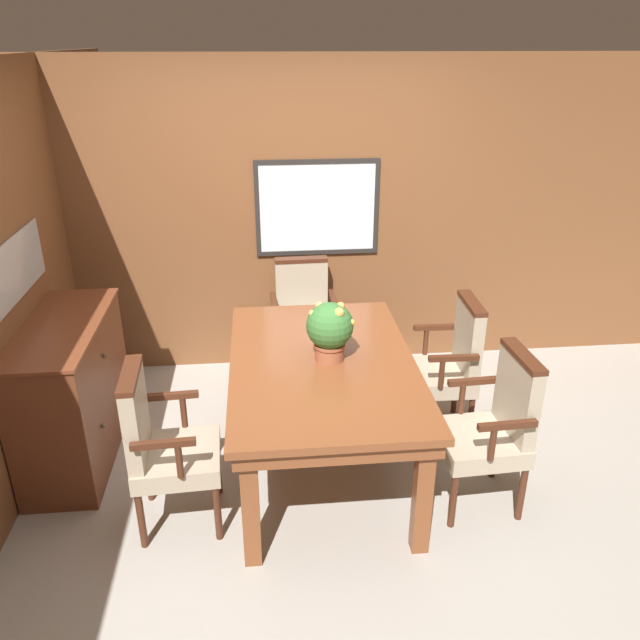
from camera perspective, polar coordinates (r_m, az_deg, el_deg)
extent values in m
plane|color=#A39E93|center=(4.01, -1.38, -14.89)|extent=(14.00, 14.00, 0.00)
cube|color=brown|center=(4.98, -3.08, 9.06)|extent=(7.20, 0.06, 2.45)
cube|color=white|center=(4.93, -0.25, 10.20)|extent=(0.90, 0.01, 0.68)
cube|color=#282623|center=(4.85, -0.25, 14.29)|extent=(0.97, 0.02, 0.04)
cube|color=#282623|center=(5.02, -0.24, 6.23)|extent=(0.97, 0.02, 0.03)
cube|color=#282623|center=(4.90, -5.75, 10.01)|extent=(0.04, 0.02, 0.68)
cube|color=#282623|center=(4.99, 5.17, 10.28)|extent=(0.03, 0.02, 0.68)
cube|color=#B2BCC1|center=(4.07, -26.46, 3.83)|extent=(0.01, 1.11, 0.36)
cube|color=brown|center=(3.32, -6.37, -16.54)|extent=(0.09, 0.09, 0.73)
cube|color=brown|center=(3.42, 9.36, -15.45)|extent=(0.09, 0.09, 0.73)
cube|color=brown|center=(4.58, -6.35, -4.07)|extent=(0.09, 0.09, 0.73)
cube|color=brown|center=(4.65, 4.74, -3.56)|extent=(0.09, 0.09, 0.73)
cube|color=brown|center=(3.78, 0.23, -4.95)|extent=(1.04, 1.67, 0.09)
cube|color=brown|center=(3.75, 0.23, -4.05)|extent=(1.10, 1.73, 0.04)
cylinder|color=#472314|center=(3.59, -9.34, -16.95)|extent=(0.04, 0.04, 0.36)
cylinder|color=#472314|center=(3.90, -9.34, -13.21)|extent=(0.04, 0.04, 0.36)
cylinder|color=#472314|center=(3.63, -16.02, -17.17)|extent=(0.04, 0.04, 0.36)
cylinder|color=#472314|center=(3.93, -15.41, -13.46)|extent=(0.04, 0.04, 0.36)
cube|color=tan|center=(3.61, -12.88, -12.25)|extent=(0.49, 0.47, 0.11)
cube|color=tan|center=(3.48, -16.52, -8.49)|extent=(0.10, 0.42, 0.47)
cube|color=#472314|center=(3.35, -17.02, -4.86)|extent=(0.11, 0.42, 0.03)
cylinder|color=#472314|center=(3.33, -12.75, -12.37)|extent=(0.04, 0.04, 0.21)
cube|color=#472314|center=(3.28, -14.16, -10.94)|extent=(0.33, 0.05, 0.04)
cylinder|color=#472314|center=(3.71, -12.37, -8.11)|extent=(0.04, 0.04, 0.21)
cube|color=#472314|center=(3.67, -13.61, -6.77)|extent=(0.33, 0.05, 0.04)
cylinder|color=#472314|center=(4.83, -3.44, -4.87)|extent=(0.04, 0.04, 0.36)
cylinder|color=#472314|center=(4.87, 1.13, -4.59)|extent=(0.04, 0.04, 0.36)
cylinder|color=#472314|center=(5.19, -3.77, -2.70)|extent=(0.04, 0.04, 0.36)
cylinder|color=#472314|center=(5.22, 0.48, -2.46)|extent=(0.04, 0.04, 0.36)
cube|color=tan|center=(4.92, -1.43, -1.20)|extent=(0.46, 0.48, 0.11)
cube|color=tan|center=(4.97, -1.70, 2.79)|extent=(0.41, 0.09, 0.47)
cube|color=#472314|center=(4.89, -1.74, 5.53)|extent=(0.41, 0.10, 0.03)
cylinder|color=#472314|center=(4.80, -4.17, 0.20)|extent=(0.04, 0.04, 0.21)
cube|color=#472314|center=(4.82, -4.26, 1.68)|extent=(0.05, 0.33, 0.04)
cylinder|color=#472314|center=(4.84, 1.33, 0.49)|extent=(0.04, 0.04, 0.21)
cube|color=#472314|center=(4.87, 1.22, 1.96)|extent=(0.05, 0.33, 0.04)
cylinder|color=#472314|center=(3.98, 10.18, -12.33)|extent=(0.04, 0.04, 0.36)
cylinder|color=#472314|center=(3.70, 12.08, -15.82)|extent=(0.04, 0.04, 0.36)
cylinder|color=#472314|center=(4.12, 15.66, -11.57)|extent=(0.04, 0.04, 0.36)
cylinder|color=#472314|center=(3.84, 17.96, -14.83)|extent=(0.04, 0.04, 0.36)
cube|color=tan|center=(3.77, 14.34, -10.75)|extent=(0.49, 0.47, 0.11)
cube|color=tan|center=(3.69, 17.60, -6.62)|extent=(0.10, 0.41, 0.47)
cube|color=#472314|center=(3.57, 18.10, -3.15)|extent=(0.11, 0.42, 0.03)
cylinder|color=#472314|center=(3.85, 12.83, -6.93)|extent=(0.04, 0.04, 0.21)
cube|color=#472314|center=(3.82, 13.95, -5.46)|extent=(0.33, 0.05, 0.04)
cylinder|color=#472314|center=(3.49, 15.50, -10.79)|extent=(0.04, 0.04, 0.21)
cube|color=#472314|center=(3.46, 16.77, -9.20)|extent=(0.33, 0.05, 0.04)
cylinder|color=#472314|center=(4.61, 7.37, -6.60)|extent=(0.04, 0.04, 0.36)
cylinder|color=#472314|center=(4.29, 8.32, -9.25)|extent=(0.04, 0.04, 0.36)
cylinder|color=#472314|center=(4.70, 12.26, -6.34)|extent=(0.04, 0.04, 0.36)
cylinder|color=#472314|center=(4.38, 13.57, -8.90)|extent=(0.04, 0.04, 0.36)
cube|color=tan|center=(4.37, 10.61, -5.11)|extent=(0.48, 0.46, 0.11)
cube|color=tan|center=(4.29, 13.41, -1.58)|extent=(0.09, 0.41, 0.47)
cube|color=#472314|center=(4.19, 13.74, 1.52)|extent=(0.10, 0.41, 0.03)
cylinder|color=#472314|center=(4.49, 9.65, -1.90)|extent=(0.04, 0.04, 0.21)
cube|color=#472314|center=(4.46, 10.62, -0.65)|extent=(0.33, 0.05, 0.04)
cylinder|color=#472314|center=(4.09, 11.07, -4.77)|extent=(0.04, 0.04, 0.21)
cube|color=#472314|center=(4.06, 12.14, -3.42)|extent=(0.33, 0.05, 0.04)
cylinder|color=#9E5638|center=(3.73, 0.88, -2.85)|extent=(0.17, 0.17, 0.11)
cylinder|color=#9E5638|center=(3.71, 0.89, -2.24)|extent=(0.19, 0.19, 0.02)
sphere|color=#387033|center=(3.66, 0.90, -0.53)|extent=(0.28, 0.28, 0.28)
sphere|color=#E8A74B|center=(3.56, 1.76, 0.67)|extent=(0.06, 0.06, 0.06)
sphere|color=#DCAB53|center=(3.62, -0.76, 0.62)|extent=(0.04, 0.04, 0.04)
sphere|color=#F0A540|center=(3.72, 2.11, 0.79)|extent=(0.04, 0.04, 0.04)
sphere|color=#EDA44A|center=(3.64, 1.90, 1.28)|extent=(0.05, 0.05, 0.05)
sphere|color=#EDBB57|center=(3.67, -0.05, 1.31)|extent=(0.05, 0.05, 0.05)
sphere|color=gold|center=(3.62, 2.91, -0.21)|extent=(0.04, 0.04, 0.04)
cube|color=brown|center=(4.32, -21.66, -6.22)|extent=(0.45, 1.18, 0.92)
cube|color=brown|center=(4.12, -22.65, -0.56)|extent=(0.47, 1.20, 0.02)
sphere|color=#4C422D|center=(4.14, -19.09, -3.10)|extent=(0.03, 0.03, 0.03)
sphere|color=#4C422D|center=(4.09, -19.18, -9.16)|extent=(0.03, 0.03, 0.03)
sphere|color=#4C422D|center=(4.53, -17.81, -5.49)|extent=(0.03, 0.03, 0.03)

